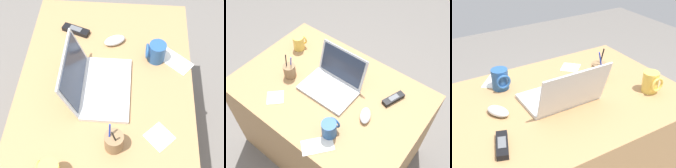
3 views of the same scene
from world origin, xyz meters
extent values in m
plane|color=slate|center=(0.00, 0.00, 0.00)|extent=(6.00, 6.00, 0.00)
cube|color=#A87C4F|center=(0.00, 0.00, 0.36)|extent=(1.19, 0.82, 0.73)
cube|color=silver|center=(0.00, -0.01, 0.74)|extent=(0.34, 0.22, 0.02)
cube|color=silver|center=(0.00, 0.01, 0.75)|extent=(0.28, 0.11, 0.00)
cube|color=silver|center=(0.00, -0.08, 0.75)|extent=(0.10, 0.05, 0.00)
cube|color=silver|center=(0.00, 0.13, 0.84)|extent=(0.33, 0.07, 0.20)
cube|color=#283347|center=(0.00, 0.13, 0.84)|extent=(0.30, 0.06, 0.18)
ellipsoid|color=silver|center=(0.29, -0.03, 0.74)|extent=(0.10, 0.13, 0.04)
cylinder|color=#26518C|center=(0.20, -0.24, 0.78)|extent=(0.08, 0.08, 0.10)
torus|color=#26518C|center=(0.20, -0.19, 0.78)|extent=(0.07, 0.01, 0.07)
cube|color=black|center=(0.35, 0.18, 0.74)|extent=(0.09, 0.15, 0.02)
cube|color=#595B60|center=(0.35, 0.18, 0.75)|extent=(0.05, 0.07, 0.00)
cylinder|color=olive|center=(-0.28, -0.06, 0.77)|extent=(0.08, 0.08, 0.09)
cylinder|color=#1933B2|center=(-0.27, -0.04, 0.82)|extent=(0.04, 0.01, 0.14)
cylinder|color=black|center=(-0.29, -0.07, 0.82)|extent=(0.02, 0.03, 0.15)
cube|color=white|center=(0.19, -0.33, 0.73)|extent=(0.18, 0.19, 0.00)
cube|color=white|center=(-0.22, -0.25, 0.73)|extent=(0.14, 0.14, 0.00)
camera|label=1|loc=(-0.77, -0.09, 1.90)|focal=48.69mm
camera|label=2|loc=(0.68, -0.77, 2.00)|focal=41.90mm
camera|label=3|loc=(0.61, 1.06, 1.51)|focal=49.22mm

